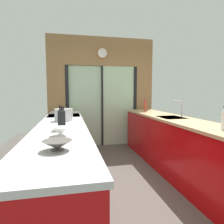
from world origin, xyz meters
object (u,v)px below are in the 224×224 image
at_px(mixing_bowl_near, 57,145).
at_px(knife_block, 62,120).
at_px(stock_pot, 64,115).
at_px(soap_bottle_far, 145,106).
at_px(mixing_bowl_mid, 61,131).
at_px(oven_range, 65,140).
at_px(mixing_bowl_far, 66,110).
at_px(soap_bottle_near, 224,120).

relative_size(mixing_bowl_near, knife_block, 0.77).
height_order(stock_pot, soap_bottle_far, soap_bottle_far).
bearing_deg(stock_pot, mixing_bowl_mid, -90.00).
bearing_deg(soap_bottle_far, oven_range, -164.69).
height_order(oven_range, knife_block, knife_block).
xyz_separation_m(mixing_bowl_near, mixing_bowl_far, (0.00, 2.88, 0.00)).
distance_m(oven_range, mixing_bowl_mid, 1.85).
bearing_deg(stock_pot, mixing_bowl_far, 90.00).
relative_size(oven_range, mixing_bowl_near, 4.30).
height_order(oven_range, soap_bottle_near, soap_bottle_near).
bearing_deg(oven_range, mixing_bowl_mid, -89.41).
bearing_deg(mixing_bowl_mid, mixing_bowl_near, -90.00).
bearing_deg(oven_range, soap_bottle_far, 15.31).
bearing_deg(knife_block, soap_bottle_near, -13.08).
height_order(soap_bottle_near, soap_bottle_far, soap_bottle_far).
distance_m(oven_range, soap_bottle_far, 1.96).
bearing_deg(soap_bottle_near, knife_block, 166.92).
xyz_separation_m(mixing_bowl_near, stock_pot, (0.00, 1.53, 0.05)).
xyz_separation_m(oven_range, mixing_bowl_near, (0.02, -2.28, 0.50)).
distance_m(knife_block, soap_bottle_far, 2.64).
bearing_deg(mixing_bowl_far, mixing_bowl_mid, -90.00).
distance_m(mixing_bowl_far, soap_bottle_far, 1.79).
height_order(mixing_bowl_near, mixing_bowl_far, mixing_bowl_far).
distance_m(mixing_bowl_near, stock_pot, 1.53).
height_order(mixing_bowl_near, knife_block, knife_block).
distance_m(oven_range, stock_pot, 0.93).
bearing_deg(stock_pot, oven_range, 91.42).
bearing_deg(soap_bottle_near, stock_pot, 147.86).
distance_m(knife_block, stock_pot, 0.70).
xyz_separation_m(mixing_bowl_near, mixing_bowl_mid, (0.00, 0.50, 0.01)).
bearing_deg(knife_block, mixing_bowl_far, 90.00).
distance_m(knife_block, soap_bottle_near, 1.83).
relative_size(soap_bottle_near, soap_bottle_far, 0.92).
relative_size(mixing_bowl_near, mixing_bowl_far, 1.38).
height_order(mixing_bowl_near, soap_bottle_near, soap_bottle_near).
bearing_deg(mixing_bowl_far, soap_bottle_near, -54.19).
xyz_separation_m(mixing_bowl_near, knife_block, (-0.00, 0.83, 0.07)).
xyz_separation_m(mixing_bowl_far, knife_block, (-0.00, -2.05, 0.07)).
xyz_separation_m(mixing_bowl_near, soap_bottle_near, (1.78, 0.41, 0.07)).
distance_m(stock_pot, soap_bottle_near, 2.10).
xyz_separation_m(knife_block, stock_pot, (0.00, 0.70, -0.02)).
bearing_deg(mixing_bowl_near, soap_bottle_near, 13.10).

